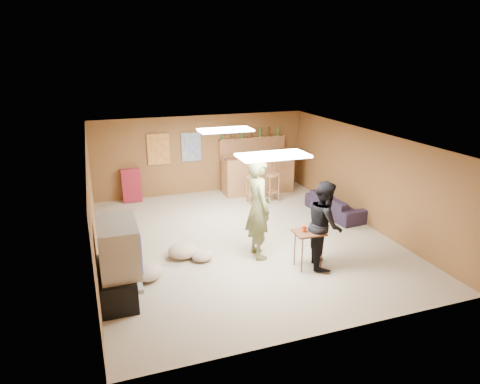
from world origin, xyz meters
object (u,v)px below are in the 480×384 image
object	(u,v)px
person_olive	(258,208)
sofa	(336,205)
tray_table	(308,249)
bar_counter	(258,174)
person_black	(324,224)
tv_body	(118,246)

from	to	relation	value
person_olive	sofa	distance (m)	3.12
person_olive	sofa	xyz separation A→B (m)	(2.64, 1.47, -0.75)
person_olive	tray_table	size ratio (longest dim) A/B	2.80
bar_counter	person_black	bearing A→B (deg)	-96.07
person_olive	sofa	size ratio (longest dim) A/B	1.16
sofa	tv_body	bearing A→B (deg)	106.67
person_olive	person_black	bearing A→B (deg)	-125.68
person_olive	tray_table	distance (m)	1.22
person_olive	person_black	xyz separation A→B (m)	(1.01, -0.76, -0.18)
person_black	tv_body	bearing A→B (deg)	107.70
person_olive	tray_table	xyz separation A→B (m)	(0.70, -0.76, -0.64)
tv_body	sofa	xyz separation A→B (m)	(5.30, 2.12, -0.65)
bar_counter	person_black	size ratio (longest dim) A/B	1.22
bar_counter	tray_table	world-z (taller)	bar_counter
bar_counter	sofa	xyz separation A→B (m)	(1.15, -2.33, -0.30)
tv_body	sofa	bearing A→B (deg)	21.77
bar_counter	person_black	world-z (taller)	person_black
sofa	tray_table	world-z (taller)	tray_table
bar_counter	person_olive	xyz separation A→B (m)	(-1.49, -3.81, 0.45)
tv_body	person_black	bearing A→B (deg)	-1.84
tv_body	person_olive	size ratio (longest dim) A/B	0.55
person_olive	bar_counter	bearing A→B (deg)	-20.05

